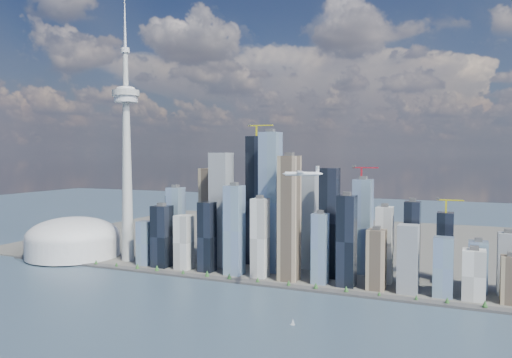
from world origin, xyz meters
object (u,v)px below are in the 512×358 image
at_px(dome_stadium, 73,240).
at_px(sailboat_west, 293,323).
at_px(needle_tower, 127,150).
at_px(airplane, 302,173).

distance_m(dome_stadium, sailboat_west, 629.51).
bearing_deg(dome_stadium, needle_tower, 4.09).
bearing_deg(airplane, sailboat_west, -102.41).
bearing_deg(needle_tower, sailboat_west, -27.34).
distance_m(airplane, sailboat_west, 214.11).
height_order(dome_stadium, sailboat_west, dome_stadium).
relative_size(needle_tower, sailboat_west, 56.90).
relative_size(dome_stadium, sailboat_west, 20.67).
height_order(needle_tower, dome_stadium, needle_tower).
xyz_separation_m(needle_tower, dome_stadium, (-140.00, -10.00, -196.40)).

